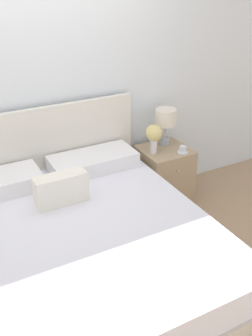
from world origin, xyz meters
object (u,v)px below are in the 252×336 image
object	(u,v)px
bed	(79,252)
flower_vase	(154,135)
nightstand	(164,175)
table_lamp	(166,119)
teacup	(183,150)

from	to	relation	value
bed	flower_vase	size ratio (longest dim) A/B	7.24
nightstand	flower_vase	xyz separation A→B (m)	(-0.14, -0.02, 0.49)
nightstand	flower_vase	size ratio (longest dim) A/B	2.10
bed	table_lamp	bearing A→B (deg)	32.31
bed	flower_vase	world-z (taller)	bed
nightstand	table_lamp	world-z (taller)	table_lamp
nightstand	table_lamp	xyz separation A→B (m)	(0.05, 0.09, 0.57)
bed	table_lamp	world-z (taller)	bed
bed	table_lamp	distance (m)	1.61
flower_vase	teacup	size ratio (longest dim) A/B	2.68
table_lamp	nightstand	bearing A→B (deg)	-119.88
flower_vase	teacup	xyz separation A→B (m)	(0.26, -0.13, -0.16)
bed	nightstand	bearing A→B (deg)	30.28
table_lamp	flower_vase	xyz separation A→B (m)	(-0.20, -0.11, -0.09)
table_lamp	teacup	distance (m)	0.35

